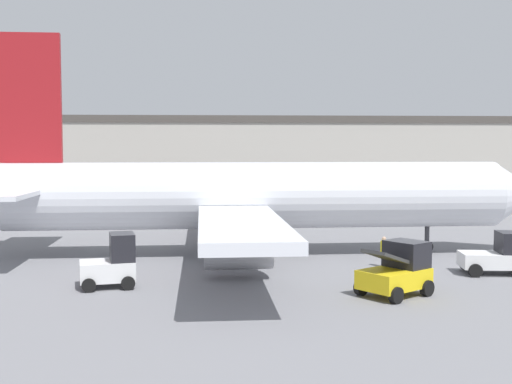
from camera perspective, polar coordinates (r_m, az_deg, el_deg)
ground_plane at (r=38.14m, az=0.00°, el=-5.59°), size 400.00×400.00×0.00m
terminal_building at (r=70.15m, az=8.72°, el=2.64°), size 87.82×12.77×9.41m
airplane at (r=37.63m, az=-1.53°, el=-0.34°), size 36.37×31.56×12.78m
ground_crew_worker at (r=34.80m, az=11.29°, el=-5.15°), size 0.36×0.36×1.64m
baggage_tug at (r=30.14m, az=-12.65°, el=-6.20°), size 2.76×2.51×2.44m
belt_loader_truck at (r=28.46m, az=12.49°, el=-6.80°), size 3.51×3.37×2.30m
pushback_tug at (r=34.51m, az=20.90°, el=-5.23°), size 3.47×2.38×2.13m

